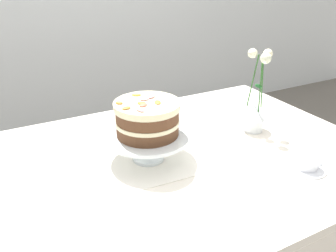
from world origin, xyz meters
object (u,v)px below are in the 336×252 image
Objects in this scene: flower_vase at (256,107)px; teacup at (306,162)px; dining_table at (182,178)px; cake_stand at (148,138)px; layer_cake at (147,118)px.

teacup is at bearing -96.85° from flower_vase.
flower_vase is at bearing 83.15° from teacup.
teacup is (0.32, -0.25, 0.12)m from dining_table.
teacup is (0.44, -0.29, -0.06)m from cake_stand.
teacup is at bearing -34.06° from cake_stand.
dining_table is 0.41m from flower_vase.
cake_stand is 1.33× the size of layer_cake.
cake_stand reaches higher than dining_table.
layer_cake reaches higher than cake_stand.
flower_vase is (0.47, 0.01, 0.02)m from cake_stand.
flower_vase is at bearing 1.15° from cake_stand.
dining_table is at bearing -20.09° from layer_cake.
dining_table is 0.43m from teacup.
flower_vase reaches higher than teacup.
cake_stand reaches higher than teacup.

